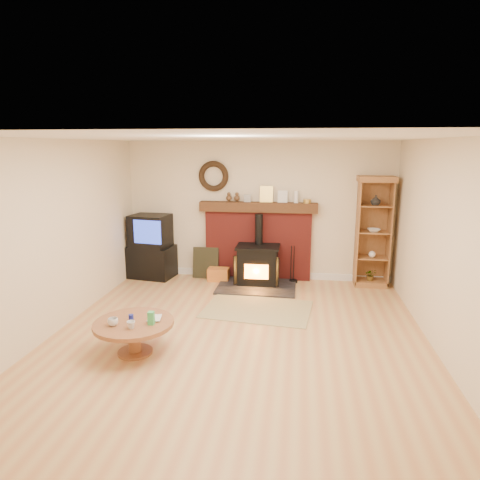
# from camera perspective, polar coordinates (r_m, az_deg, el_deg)

# --- Properties ---
(ground) EXTENTS (5.50, 5.50, 0.00)m
(ground) POSITION_cam_1_polar(r_m,az_deg,el_deg) (5.86, -0.32, -12.88)
(ground) COLOR tan
(ground) RESTS_ON ground
(room_shell) EXTENTS (5.02, 5.52, 2.61)m
(room_shell) POSITION_cam_1_polar(r_m,az_deg,el_deg) (5.45, -0.38, 4.12)
(room_shell) COLOR beige
(room_shell) RESTS_ON ground
(chimney_breast) EXTENTS (2.20, 0.22, 1.78)m
(chimney_breast) POSITION_cam_1_polar(r_m,az_deg,el_deg) (8.12, 2.42, 0.33)
(chimney_breast) COLOR maroon
(chimney_breast) RESTS_ON ground
(wood_stove) EXTENTS (1.40, 1.00, 1.29)m
(wood_stove) POSITION_cam_1_polar(r_m,az_deg,el_deg) (7.85, 2.36, -3.48)
(wood_stove) COLOR black
(wood_stove) RESTS_ON ground
(area_rug) EXTENTS (1.75, 1.30, 0.01)m
(area_rug) POSITION_cam_1_polar(r_m,az_deg,el_deg) (6.78, 2.33, -9.20)
(area_rug) COLOR olive
(area_rug) RESTS_ON ground
(tv_unit) EXTENTS (0.91, 0.70, 1.23)m
(tv_unit) POSITION_cam_1_polar(r_m,az_deg,el_deg) (8.43, -11.76, -0.99)
(tv_unit) COLOR black
(tv_unit) RESTS_ON ground
(curio_cabinet) EXTENTS (0.64, 0.46, 1.99)m
(curio_cabinet) POSITION_cam_1_polar(r_m,az_deg,el_deg) (8.05, 17.30, 1.07)
(curio_cabinet) COLOR brown
(curio_cabinet) RESTS_ON ground
(firelog_box) EXTENTS (0.39, 0.25, 0.24)m
(firelog_box) POSITION_cam_1_polar(r_m,az_deg,el_deg) (8.14, -2.88, -4.60)
(firelog_box) COLOR gold
(firelog_box) RESTS_ON ground
(leaning_painting) EXTENTS (0.50, 0.13, 0.59)m
(leaning_painting) POSITION_cam_1_polar(r_m,az_deg,el_deg) (8.29, -4.60, -3.04)
(leaning_painting) COLOR black
(leaning_painting) RESTS_ON ground
(fire_tools) EXTENTS (0.16, 0.16, 0.70)m
(fire_tools) POSITION_cam_1_polar(r_m,az_deg,el_deg) (8.10, 7.08, -4.89)
(fire_tools) COLOR black
(fire_tools) RESTS_ON ground
(coffee_table) EXTENTS (0.97, 0.97, 0.57)m
(coffee_table) POSITION_cam_1_polar(r_m,az_deg,el_deg) (5.47, -13.98, -11.28)
(coffee_table) COLOR brown
(coffee_table) RESTS_ON ground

